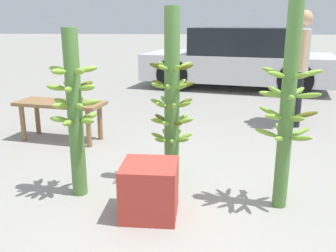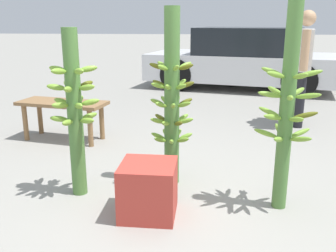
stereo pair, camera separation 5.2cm
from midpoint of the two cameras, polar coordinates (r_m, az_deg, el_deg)
The scene contains 8 objects.
ground_plane at distance 3.04m, azimuth 1.20°, elevation -12.41°, with size 80.00×80.00×0.00m, color gray.
banana_stalk_left at distance 3.12m, azimuth -13.58°, elevation 2.36°, with size 0.41×0.41×1.39m.
banana_stalk_center at distance 3.25m, azimuth 1.05°, elevation 3.98°, with size 0.40×0.40×1.55m.
banana_stalk_right at distance 2.93m, azimuth 18.14°, elevation 2.52°, with size 0.47×0.47×1.59m.
vendor_person at distance 5.47m, azimuth 20.27°, elevation 9.49°, with size 0.29×0.66×1.57m.
market_bench at distance 4.75m, azimuth -15.46°, elevation 2.64°, with size 1.14×0.61×0.48m.
parked_car at distance 8.45m, azimuth 11.62°, elevation 9.99°, with size 4.26×2.63×1.30m.
produce_crate at distance 2.86m, azimuth -2.49°, elevation -9.63°, with size 0.41×0.41×0.41m.
Camera 2 is at (0.25, -2.67, 1.43)m, focal length 40.00 mm.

